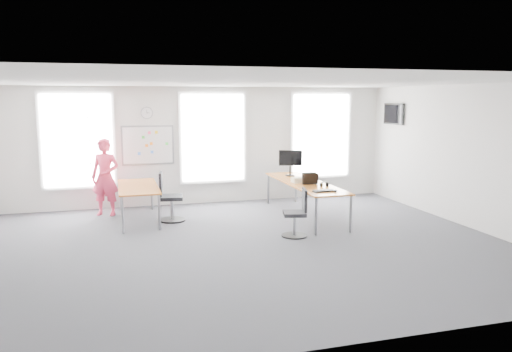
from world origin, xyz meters
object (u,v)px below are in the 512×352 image
object	(u,v)px
desk_right	(305,184)
chair_left	(169,200)
person	(105,177)
keyboard	(324,191)
desk_left	(138,189)
chair_right	(297,216)
headphones	(324,184)
monitor	(290,160)

from	to	relation	value
desk_right	chair_left	distance (m)	3.10
desk_right	person	xyz separation A→B (m)	(-4.40, 1.39, 0.15)
keyboard	desk_left	bearing A→B (deg)	145.35
person	keyboard	world-z (taller)	person
chair_right	person	world-z (taller)	person
desk_left	chair_right	distance (m)	3.70
headphones	monitor	xyz separation A→B (m)	(-0.18, 1.66, 0.34)
chair_right	monitor	bearing A→B (deg)	176.86
desk_left	person	xyz separation A→B (m)	(-0.70, 0.72, 0.18)
desk_right	chair_right	size ratio (longest dim) A/B	3.44
desk_left	monitor	world-z (taller)	monitor
desk_right	keyboard	distance (m)	1.21
headphones	desk_left	bearing A→B (deg)	164.51
chair_right	chair_left	xyz separation A→B (m)	(-2.30, 1.98, 0.06)
chair_left	keyboard	world-z (taller)	chair_left
chair_right	monitor	size ratio (longest dim) A/B	1.49
headphones	chair_right	bearing A→B (deg)	-133.32
person	headphones	xyz separation A→B (m)	(4.59, -2.06, -0.05)
person	headphones	world-z (taller)	person
chair_right	keyboard	world-z (taller)	chair_right
person	keyboard	xyz separation A→B (m)	(4.34, -2.60, -0.09)
desk_right	headphones	distance (m)	0.70
chair_left	keyboard	distance (m)	3.43
desk_right	chair_right	world-z (taller)	chair_right
keyboard	monitor	bearing A→B (deg)	80.94
desk_right	monitor	xyz separation A→B (m)	(0.01, 0.99, 0.44)
chair_left	person	distance (m)	1.71
monitor	chair_left	bearing A→B (deg)	-152.06
desk_left	headphones	distance (m)	4.12
person	keyboard	distance (m)	5.06
keyboard	monitor	world-z (taller)	monitor
headphones	chair_left	bearing A→B (deg)	164.99
desk_right	monitor	size ratio (longest dim) A/B	5.15
desk_right	chair_left	bearing A→B (deg)	172.10
desk_left	person	distance (m)	1.02
monitor	desk_left	bearing A→B (deg)	-157.69
desk_left	keyboard	bearing A→B (deg)	-27.36
monitor	chair_right	bearing A→B (deg)	-89.33
desk_left	headphones	xyz separation A→B (m)	(3.89, -1.34, 0.13)
desk_right	chair_left	size ratio (longest dim) A/B	3.00
desk_left	chair_right	size ratio (longest dim) A/B	2.24
keyboard	monitor	distance (m)	2.23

